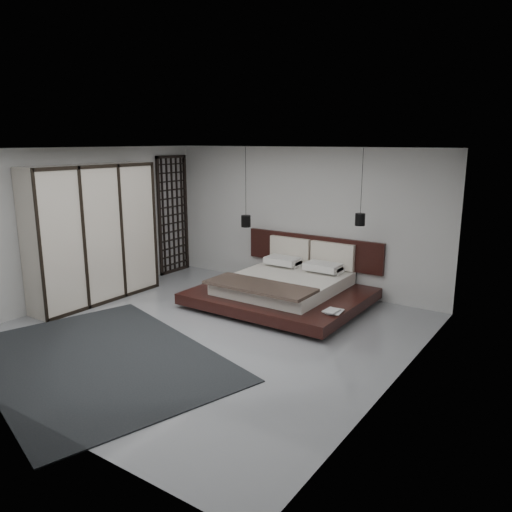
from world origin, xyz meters
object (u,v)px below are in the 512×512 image
Objects in this scene: rug at (99,359)px; pendant_left at (246,221)px; bed at (285,288)px; pendant_right at (360,219)px; lattice_screen at (173,215)px; wardrobe at (93,234)px.

pendant_left is at bearing 95.20° from rug.
bed is 3.63m from rug.
pendant_right is 0.34× the size of rug.
lattice_screen is 2.05m from pendant_left.
wardrobe is 0.67× the size of rug.
bed is at bearing 76.62° from rug.
pendant_left is 2.90m from wardrobe.
wardrobe is at bearing 141.58° from rug.
bed is 1.87× the size of pendant_left.
lattice_screen is at bearing 120.63° from rug.
pendant_left reaches higher than bed.
pendant_left is at bearing 180.00° from pendant_right.
lattice_screen reaches higher than bed.
lattice_screen is at bearing 96.10° from wardrobe.
pendant_left is at bearing 158.46° from bed.
wardrobe is 3.02m from rug.
lattice_screen is 2.37m from wardrobe.
wardrobe reaches higher than bed.
lattice_screen is 4.45m from pendant_right.
bed is (3.24, -0.55, -1.00)m from lattice_screen.
rug is at bearing -38.42° from wardrobe.
bed is at bearing 31.16° from wardrobe.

